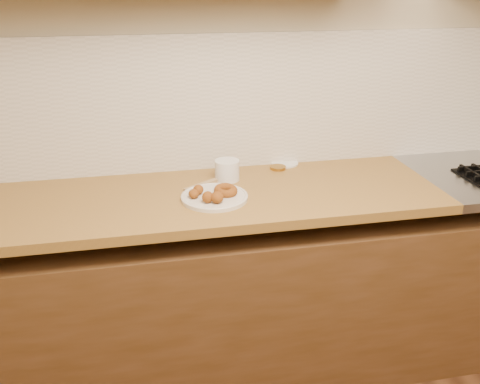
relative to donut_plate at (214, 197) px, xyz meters
The scene contains 11 objects.
wall_back 0.73m from the donut_plate, 39.93° to the left, with size 4.00×0.02×2.70m, color #C2B492.
base_cabinet 0.69m from the donut_plate, ahead, with size 3.60×0.60×0.77m, color brown.
butcher_block 0.22m from the donut_plate, 163.83° to the left, with size 2.30×0.62×0.04m, color olive.
backsplash 0.64m from the donut_plate, 39.00° to the left, with size 3.60×0.02×0.60m, color beige.
donut_plate is the anchor object (origin of this frame).
ring_donut 0.05m from the donut_plate, ahead, with size 0.10×0.10×0.03m, color brown.
fried_dough_chunks 0.06m from the donut_plate, 138.46° to the right, with size 0.13×0.16×0.05m.
plastic_tub 0.22m from the donut_plate, 66.16° to the left, with size 0.11×0.11×0.09m, color silver.
tub_lid 0.52m from the donut_plate, 41.26° to the left, with size 0.13×0.13×0.01m, color silver.
brass_jar_lid 0.44m from the donut_plate, 39.66° to the left, with size 0.07×0.07×0.01m, color olive.
wooden_utensil 0.14m from the donut_plate, 101.67° to the left, with size 0.19×0.02×0.01m, color #9F8053.
Camera 1 is at (-0.71, -0.21, 1.72)m, focal length 38.00 mm.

